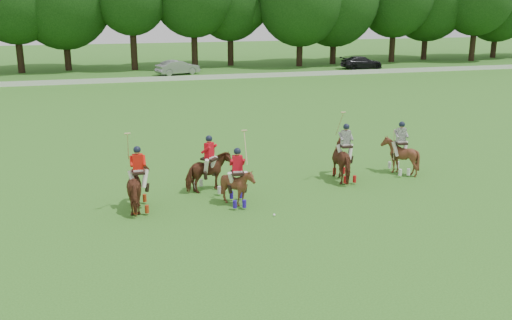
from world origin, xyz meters
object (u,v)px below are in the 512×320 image
object	(u,v)px
polo_stripe_a	(345,160)
polo_stripe_b	(400,155)
polo_red_a	(139,187)
polo_red_b	(210,172)
polo_red_c	(238,185)
car_mid	(178,67)
polo_ball	(274,215)
car_right	(362,62)

from	to	relation	value
polo_stripe_a	polo_stripe_b	xyz separation A→B (m)	(2.67, 0.26, -0.06)
polo_red_a	polo_red_b	bearing A→B (deg)	25.05
polo_red_c	polo_red_b	bearing A→B (deg)	111.48
car_mid	polo_stripe_a	size ratio (longest dim) A/B	1.51
car_mid	polo_stripe_b	distance (m)	37.42
polo_red_a	polo_ball	bearing A→B (deg)	-23.20
car_right	polo_red_a	world-z (taller)	polo_red_a
car_right	polo_red_a	distance (m)	47.31
polo_ball	polo_red_b	bearing A→B (deg)	117.06
polo_red_c	polo_ball	world-z (taller)	polo_red_c
car_mid	polo_stripe_a	xyz separation A→B (m)	(1.69, -37.43, 0.14)
polo_stripe_a	polo_stripe_b	world-z (taller)	polo_stripe_a
polo_red_a	polo_red_c	bearing A→B (deg)	-7.33
polo_red_b	polo_ball	xyz separation A→B (m)	(1.63, -3.19, -0.75)
car_right	polo_red_b	distance (m)	44.68
polo_red_a	polo_red_c	size ratio (longest dim) A/B	1.07
polo_stripe_b	polo_red_a	bearing A→B (deg)	-171.99
polo_red_c	polo_stripe_a	world-z (taller)	polo_stripe_a
car_right	polo_red_c	distance (m)	45.79
car_mid	polo_red_a	world-z (taller)	polo_red_a
polo_red_c	polo_stripe_b	world-z (taller)	polo_red_c
polo_stripe_a	polo_red_b	bearing A→B (deg)	-179.96
polo_red_a	polo_ball	world-z (taller)	polo_red_a
polo_stripe_a	polo_ball	world-z (taller)	polo_stripe_a
polo_red_a	polo_stripe_b	distance (m)	11.24
car_right	polo_stripe_a	world-z (taller)	polo_stripe_a
car_right	car_mid	bearing A→B (deg)	89.65
polo_red_b	car_mid	bearing A→B (deg)	83.93
car_mid	polo_stripe_a	distance (m)	37.46
polo_red_a	polo_stripe_a	distance (m)	8.55
polo_red_a	polo_red_b	distance (m)	3.07
car_mid	car_right	xyz separation A→B (m)	(20.41, 0.00, -0.05)
car_right	polo_stripe_b	distance (m)	40.48
car_mid	polo_ball	xyz separation A→B (m)	(-2.35, -40.62, -0.69)
polo_stripe_b	polo_red_b	bearing A→B (deg)	-178.18
car_right	polo_ball	world-z (taller)	car_right
car_mid	polo_stripe_b	xyz separation A→B (m)	(4.36, -37.16, 0.09)
car_mid	car_right	distance (m)	20.41
car_mid	polo_red_b	distance (m)	37.64
polo_red_a	polo_stripe_b	world-z (taller)	polo_red_a
car_right	polo_red_c	xyz separation A→B (m)	(-23.71, -39.18, 0.08)
polo_ball	polo_red_a	bearing A→B (deg)	156.80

